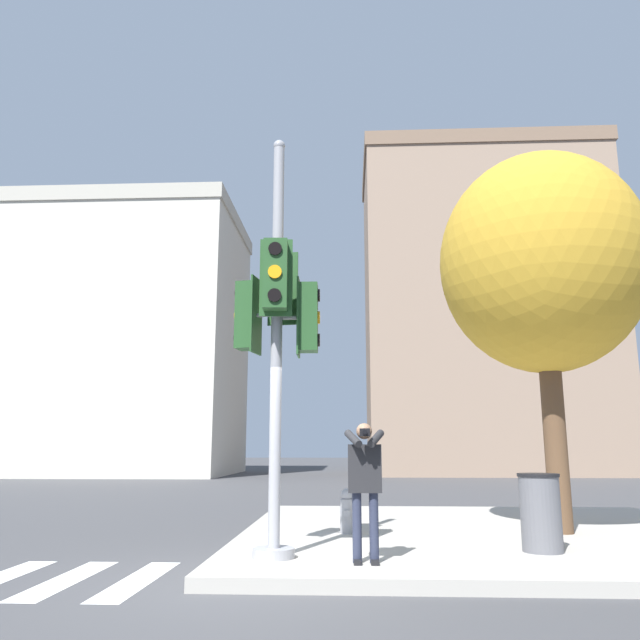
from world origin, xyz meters
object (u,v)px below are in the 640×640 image
object	(u,v)px
fire_hydrant	(347,511)
trash_bin	(541,512)
person_photographer	(365,478)
traffic_signal_pole	(278,324)
street_tree	(542,264)

from	to	relation	value
fire_hydrant	trash_bin	bearing A→B (deg)	-32.75
person_photographer	fire_hydrant	distance (m)	2.62
fire_hydrant	traffic_signal_pole	bearing A→B (deg)	-111.27
person_photographer	trash_bin	world-z (taller)	person_photographer
traffic_signal_pole	person_photographer	distance (m)	2.27
person_photographer	fire_hydrant	world-z (taller)	person_photographer
person_photographer	street_tree	xyz separation A→B (m)	(3.13, 2.72, 3.43)
street_tree	fire_hydrant	world-z (taller)	street_tree
traffic_signal_pole	person_photographer	bearing A→B (deg)	-15.18
traffic_signal_pole	fire_hydrant	world-z (taller)	traffic_signal_pole
person_photographer	trash_bin	xyz separation A→B (m)	(2.30, 0.90, -0.47)
traffic_signal_pole	trash_bin	bearing A→B (deg)	10.05
person_photographer	street_tree	distance (m)	5.38
traffic_signal_pole	fire_hydrant	bearing A→B (deg)	68.73
person_photographer	trash_bin	size ratio (longest dim) A/B	1.64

